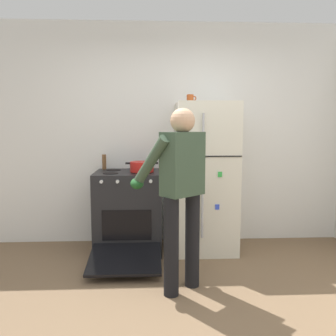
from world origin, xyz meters
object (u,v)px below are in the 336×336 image
at_px(stove_range, 129,212).
at_px(coffee_mug, 190,99).
at_px(red_pot, 142,167).
at_px(pepper_mill, 104,162).
at_px(person_cook, 179,184).
at_px(refrigerator, 205,177).

distance_m(stove_range, coffee_mug, 1.49).
xyz_separation_m(red_pot, pepper_mill, (-0.46, 0.25, 0.03)).
height_order(person_cook, pepper_mill, person_cook).
relative_size(coffee_mug, pepper_mill, 0.62).
height_order(stove_range, person_cook, person_cook).
xyz_separation_m(coffee_mug, pepper_mill, (-1.02, 0.15, -0.74)).
distance_m(person_cook, pepper_mill, 1.46).
relative_size(stove_range, person_cook, 0.77).
bearing_deg(refrigerator, person_cook, -110.79).
height_order(stove_range, red_pot, red_pot).
bearing_deg(coffee_mug, stove_range, -174.60).
height_order(refrigerator, coffee_mug, coffee_mug).
relative_size(stove_range, pepper_mill, 6.85).
distance_m(coffee_mug, pepper_mill, 1.27).
distance_m(red_pot, pepper_mill, 0.52).
xyz_separation_m(stove_range, coffee_mug, (0.72, 0.07, 1.31)).
bearing_deg(red_pot, person_cook, -69.94).
bearing_deg(stove_range, refrigerator, 1.13).
bearing_deg(red_pot, pepper_mill, 151.48).
bearing_deg(person_cook, refrigerator, 69.21).
xyz_separation_m(red_pot, coffee_mug, (0.56, 0.10, 0.77)).
height_order(person_cook, red_pot, person_cook).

